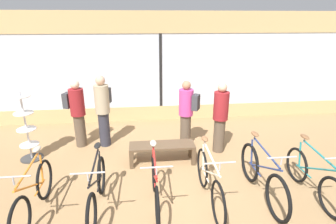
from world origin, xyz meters
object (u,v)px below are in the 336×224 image
object	(u,v)px
accessory_rack	(27,132)
customer_near_bench	(77,112)
display_bench	(162,148)
customer_mid_floor	(220,117)
bicycle_center_right	(209,181)
customer_by_window	(103,109)
bicycle_far_left	(34,195)
bicycle_far_right	(313,177)
bicycle_right	(262,176)
bicycle_center_left	(155,186)
customer_near_rack	(187,112)
bicycle_left	(97,191)

from	to	relation	value
accessory_rack	customer_near_bench	bearing A→B (deg)	30.24
display_bench	customer_mid_floor	size ratio (longest dim) A/B	0.84
bicycle_center_right	customer_by_window	size ratio (longest dim) A/B	1.00
bicycle_far_left	display_bench	world-z (taller)	bicycle_far_left
bicycle_far_right	bicycle_right	bearing A→B (deg)	174.95
bicycle_far_left	bicycle_right	size ratio (longest dim) A/B	0.93
bicycle_center_left	bicycle_center_right	distance (m)	0.91
customer_by_window	accessory_rack	bearing A→B (deg)	-161.20
bicycle_center_right	bicycle_right	xyz separation A→B (m)	(0.95, 0.04, -0.00)
bicycle_center_right	customer_by_window	distance (m)	3.18
bicycle_far_left	customer_mid_floor	size ratio (longest dim) A/B	1.02
bicycle_right	customer_near_bench	bearing A→B (deg)	146.11
bicycle_center_left	customer_near_rack	bearing A→B (deg)	67.70
display_bench	customer_near_rack	world-z (taller)	customer_near_rack
bicycle_left	bicycle_far_right	bearing A→B (deg)	-0.12
bicycle_far_right	customer_by_window	world-z (taller)	customer_by_window
bicycle_far_right	customer_near_bench	bearing A→B (deg)	150.97
bicycle_left	customer_mid_floor	xyz separation A→B (m)	(2.54, 1.81, 0.50)
bicycle_left	customer_near_bench	distance (m)	2.63
display_bench	customer_near_rack	bearing A→B (deg)	49.78
accessory_rack	display_bench	world-z (taller)	accessory_rack
customer_near_bench	bicycle_left	bearing A→B (deg)	-72.66
display_bench	bicycle_left	bearing A→B (deg)	-129.44
display_bench	bicycle_center_left	bearing A→B (deg)	-99.46
accessory_rack	bicycle_far_right	bearing A→B (deg)	-19.37
bicycle_center_right	bicycle_center_left	bearing A→B (deg)	-179.17
bicycle_center_left	customer_near_bench	size ratio (longest dim) A/B	1.00
bicycle_center_right	customer_by_window	xyz separation A→B (m)	(-2.00, 2.41, 0.55)
bicycle_right	customer_near_rack	bearing A→B (deg)	114.06
bicycle_left	customer_by_window	world-z (taller)	customer_by_window
accessory_rack	customer_mid_floor	bearing A→B (deg)	-1.20
bicycle_left	customer_near_rack	xyz separation A→B (m)	(1.83, 2.21, 0.50)
bicycle_center_left	bicycle_far_left	bearing A→B (deg)	-179.03
bicycle_far_left	bicycle_left	bearing A→B (deg)	1.15
bicycle_center_right	bicycle_far_right	distance (m)	1.83
bicycle_center_right	customer_near_bench	world-z (taller)	customer_near_bench
bicycle_left	customer_mid_floor	world-z (taller)	customer_mid_floor
bicycle_right	display_bench	xyz separation A→B (m)	(-1.62, 1.35, -0.05)
customer_near_bench	bicycle_center_left	bearing A→B (deg)	-55.17
bicycle_left	customer_near_bench	bearing A→B (deg)	107.34
accessory_rack	bicycle_far_left	bearing A→B (deg)	-67.94
bicycle_center_right	bicycle_left	bearing A→B (deg)	-179.19
customer_near_bench	bicycle_right	bearing A→B (deg)	-33.89
accessory_rack	customer_near_rack	world-z (taller)	customer_near_rack
display_bench	bicycle_far_left	bearing A→B (deg)	-145.92
bicycle_left	bicycle_far_right	world-z (taller)	bicycle_left
bicycle_far_left	customer_near_bench	world-z (taller)	customer_near_bench
bicycle_far_right	accessory_rack	size ratio (longest dim) A/B	1.06
accessory_rack	customer_by_window	distance (m)	1.69
accessory_rack	customer_mid_floor	distance (m)	4.29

